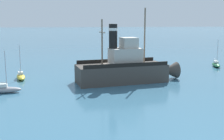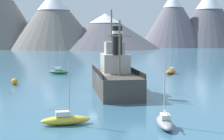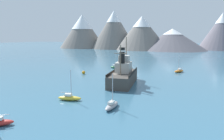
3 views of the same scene
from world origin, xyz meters
The scene contains 8 objects.
ground_plane centered at (0.00, 0.00, 0.00)m, with size 600.00×600.00×0.00m, color #38667F.
mountain_ridge centered at (-11.40, 127.42, 14.19)m, with size 197.04×62.28×32.13m.
old_tugboat centered at (1.73, 1.91, 1.83)m, with size 6.29×14.76×9.90m.
sailboat_yellow centered at (-1.97, -12.51, 0.43)m, with size 3.95×2.01×4.90m.
sailboat_green centered at (-8.04, 20.35, 0.43)m, with size 3.95×2.03×4.90m.
sailboat_orange centered at (11.34, 20.94, 0.43)m, with size 2.91×3.82×4.90m.
sailboat_grey centered at (5.57, -13.11, 0.43)m, with size 1.18×3.82×4.90m.
mooring_buoy centered at (-11.96, 7.76, 0.45)m, with size 0.90×0.90×0.90m, color orange.
Camera 3 is at (16.38, -37.53, 9.88)m, focal length 32.00 mm.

